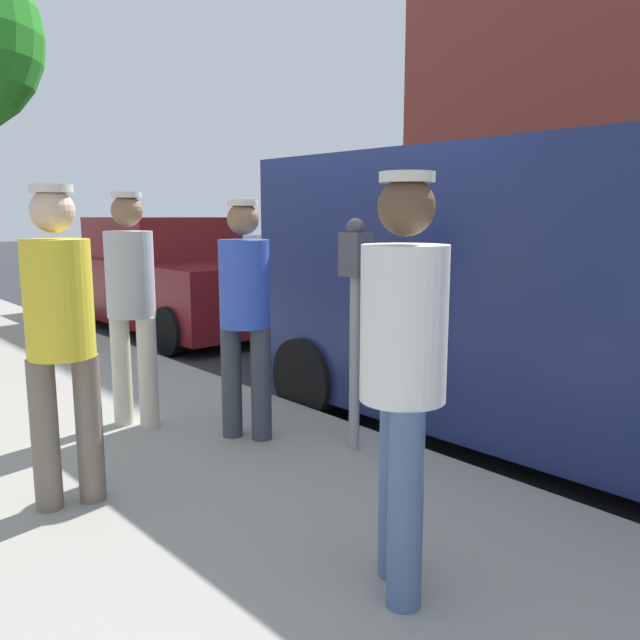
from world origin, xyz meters
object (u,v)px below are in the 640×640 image
(pedestrian_in_yellow, at_px, (60,327))
(parked_sedan_behind, at_px, (168,279))
(parking_meter_near, at_px, (355,295))
(parked_van, at_px, (612,294))
(pedestrian_in_white, at_px, (403,361))
(pedestrian_in_blue, at_px, (245,305))
(pedestrian_in_gray, at_px, (131,295))

(pedestrian_in_yellow, relative_size, parked_sedan_behind, 0.38)
(parking_meter_near, xyz_separation_m, parked_van, (-1.50, 0.97, -0.03))
(pedestrian_in_white, bearing_deg, pedestrian_in_yellow, -66.48)
(parking_meter_near, distance_m, parked_van, 1.79)
(pedestrian_in_blue, bearing_deg, pedestrian_in_white, 73.50)
(pedestrian_in_white, distance_m, pedestrian_in_gray, 2.69)
(pedestrian_in_gray, height_order, parked_sedan_behind, pedestrian_in_gray)
(pedestrian_in_white, relative_size, parked_sedan_behind, 0.39)
(parked_sedan_behind, bearing_deg, pedestrian_in_gray, 59.48)
(pedestrian_in_white, height_order, parked_van, parked_van)
(parked_van, bearing_deg, pedestrian_in_gray, -44.79)
(parking_meter_near, distance_m, parked_sedan_behind, 5.92)
(pedestrian_in_gray, bearing_deg, pedestrian_in_white, 87.72)
(pedestrian_in_white, xyz_separation_m, pedestrian_in_gray, (-0.11, -2.69, -0.00))
(pedestrian_in_yellow, bearing_deg, parked_sedan_behind, -122.54)
(pedestrian_in_blue, relative_size, pedestrian_in_gray, 0.97)
(parking_meter_near, relative_size, pedestrian_in_gray, 0.90)
(parking_meter_near, bearing_deg, parked_van, 147.14)
(parking_meter_near, distance_m, pedestrian_in_gray, 1.65)
(pedestrian_in_gray, xyz_separation_m, parked_sedan_behind, (-2.52, -4.28, -0.37))
(pedestrian_in_white, distance_m, pedestrian_in_yellow, 1.84)
(pedestrian_in_white, height_order, pedestrian_in_blue, pedestrian_in_white)
(pedestrian_in_gray, xyz_separation_m, pedestrian_in_yellow, (0.84, 1.00, -0.01))
(pedestrian_in_white, distance_m, parked_van, 2.51)
(pedestrian_in_yellow, xyz_separation_m, parked_van, (-3.23, 1.37, 0.04))
(parking_meter_near, relative_size, pedestrian_in_blue, 0.93)
(pedestrian_in_gray, xyz_separation_m, parked_van, (-2.38, 2.37, 0.03))
(pedestrian_in_white, height_order, pedestrian_in_yellow, pedestrian_in_white)
(pedestrian_in_gray, bearing_deg, parked_van, 135.21)
(pedestrian_in_blue, xyz_separation_m, parked_van, (-1.92, 1.61, 0.07))
(pedestrian_in_yellow, distance_m, parked_van, 3.51)
(parked_van, bearing_deg, pedestrian_in_white, 7.31)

